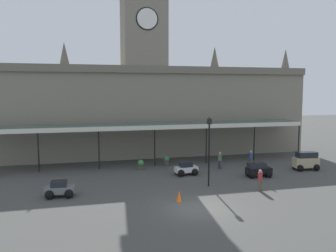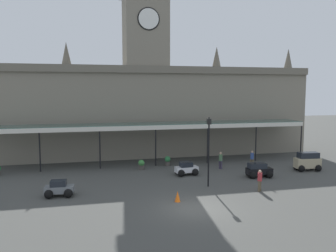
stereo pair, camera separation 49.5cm
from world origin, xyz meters
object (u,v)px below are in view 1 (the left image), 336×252
(pedestrian_beside_cars, at_px, (220,160))
(planter_by_canopy, at_px, (141,165))
(traffic_cone, at_px, (179,196))
(pedestrian_near_entrance, at_px, (251,158))
(pedestrian_crossing_forecourt, at_px, (260,179))
(car_grey_sedan, at_px, (60,190))
(car_black_estate, at_px, (258,170))
(victorian_lamppost, at_px, (209,144))
(car_white_sedan, at_px, (186,169))
(car_beige_van, at_px, (306,162))
(planter_forecourt_centre, at_px, (167,161))

(pedestrian_beside_cars, bearing_deg, planter_by_canopy, 168.96)
(traffic_cone, xyz_separation_m, planter_by_canopy, (-0.99, 10.07, 0.12))
(pedestrian_near_entrance, relative_size, pedestrian_crossing_forecourt, 1.00)
(car_grey_sedan, relative_size, car_black_estate, 0.92)
(car_grey_sedan, bearing_deg, victorian_lamppost, -0.08)
(car_white_sedan, distance_m, victorian_lamppost, 4.95)
(car_beige_van, height_order, pedestrian_beside_cars, car_beige_van)
(pedestrian_beside_cars, bearing_deg, planter_forecourt_centre, 150.30)
(pedestrian_crossing_forecourt, relative_size, traffic_cone, 2.24)
(planter_forecourt_centre, bearing_deg, pedestrian_beside_cars, -29.70)
(car_grey_sedan, height_order, car_beige_van, car_beige_van)
(car_beige_van, relative_size, pedestrian_beside_cars, 1.48)
(pedestrian_crossing_forecourt, bearing_deg, car_white_sedan, 123.34)
(car_grey_sedan, height_order, pedestrian_beside_cars, pedestrian_beside_cars)
(car_white_sedan, bearing_deg, planter_by_canopy, 140.48)
(car_white_sedan, relative_size, planter_forecourt_centre, 2.21)
(car_black_estate, distance_m, victorian_lamppost, 6.32)
(pedestrian_near_entrance, xyz_separation_m, pedestrian_crossing_forecourt, (-3.26, -7.72, 0.00))
(car_beige_van, bearing_deg, pedestrian_near_entrance, 150.86)
(planter_forecourt_centre, bearing_deg, traffic_cone, -99.52)
(car_beige_van, height_order, traffic_cone, car_beige_van)
(car_white_sedan, xyz_separation_m, pedestrian_beside_cars, (3.93, 1.54, 0.41))
(planter_by_canopy, bearing_deg, pedestrian_near_entrance, -7.47)
(car_white_sedan, height_order, planter_forecourt_centre, car_white_sedan)
(pedestrian_crossing_forecourt, bearing_deg, planter_forecourt_centre, 114.94)
(pedestrian_beside_cars, distance_m, traffic_cone, 10.85)
(car_beige_van, relative_size, pedestrian_crossing_forecourt, 1.48)
(car_white_sedan, relative_size, traffic_cone, 2.84)
(victorian_lamppost, bearing_deg, car_beige_van, 15.03)
(pedestrian_beside_cars, relative_size, planter_by_canopy, 1.74)
(planter_by_canopy, bearing_deg, car_white_sedan, -39.52)
(victorian_lamppost, bearing_deg, planter_forecourt_centre, 100.20)
(car_grey_sedan, height_order, planter_by_canopy, car_grey_sedan)
(car_beige_van, bearing_deg, planter_forecourt_centre, 157.70)
(pedestrian_crossing_forecourt, bearing_deg, traffic_cone, -172.24)
(car_black_estate, height_order, pedestrian_beside_cars, pedestrian_beside_cars)
(car_black_estate, distance_m, pedestrian_near_entrance, 4.00)
(car_grey_sedan, xyz_separation_m, car_beige_van, (22.59, 2.98, 0.30))
(planter_forecourt_centre, bearing_deg, car_white_sedan, -79.48)
(pedestrian_near_entrance, height_order, traffic_cone, pedestrian_near_entrance)
(pedestrian_crossing_forecourt, distance_m, planter_forecourt_centre, 11.43)
(car_grey_sedan, relative_size, car_white_sedan, 0.99)
(car_beige_van, xyz_separation_m, traffic_cone, (-14.51, -6.10, -0.43))
(car_grey_sedan, bearing_deg, pedestrian_crossing_forecourt, -8.49)
(car_black_estate, relative_size, car_white_sedan, 1.08)
(victorian_lamppost, bearing_deg, pedestrian_crossing_forecourt, -33.21)
(car_beige_van, xyz_separation_m, pedestrian_beside_cars, (-7.91, 2.49, 0.10))
(pedestrian_beside_cars, distance_m, planter_by_canopy, 7.75)
(pedestrian_near_entrance, bearing_deg, car_white_sedan, -167.71)
(car_white_sedan, xyz_separation_m, pedestrian_crossing_forecourt, (4.03, -6.13, 0.41))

